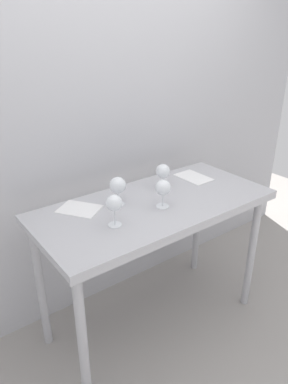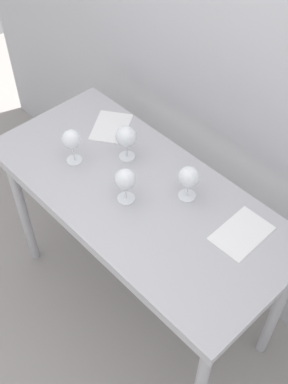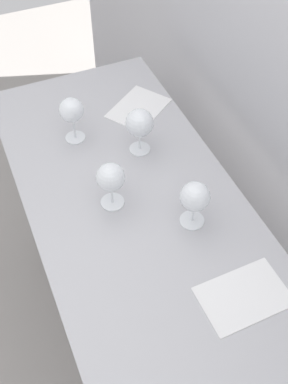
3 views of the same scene
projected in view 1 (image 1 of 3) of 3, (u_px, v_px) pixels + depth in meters
The scene contains 9 objects.
ground_plane at pixel (153, 320), 2.43m from camera, with size 6.00×6.00×0.00m, color gray.
back_wall at pixel (107, 117), 2.24m from camera, with size 3.80×0.04×2.60m, color #B5B5BB.
steel_counter at pixel (155, 218), 2.09m from camera, with size 1.40×0.65×0.90m.
wine_glass_near_center at pixel (163, 188), 1.95m from camera, with size 0.09×0.09×0.16m.
wine_glass_far_right at pixel (163, 172), 2.18m from camera, with size 0.09×0.09×0.16m.
wine_glass_far_left at pixel (118, 186), 1.97m from camera, with size 0.09×0.09×0.17m.
wine_glass_near_left at pixel (114, 204), 1.76m from camera, with size 0.08×0.08×0.17m.
tasting_sheet_upper at pixel (194, 177), 2.39m from camera, with size 0.16×0.24×0.00m, color white.
tasting_sheet_lower at pixel (79, 209), 1.97m from camera, with size 0.16×0.22×0.00m, color white.
Camera 1 is at (-1.15, -1.43, 1.81)m, focal length 33.29 mm.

